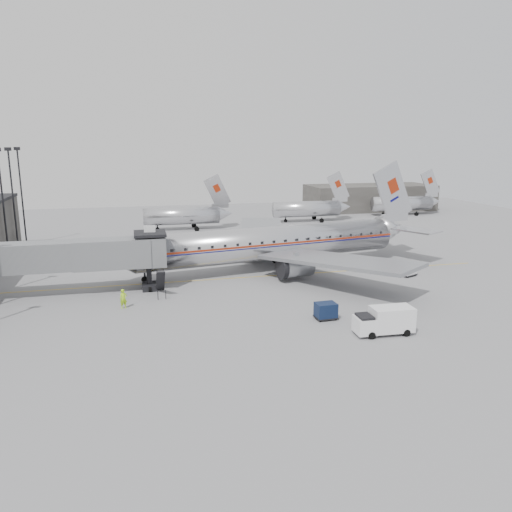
{
  "coord_description": "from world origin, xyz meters",
  "views": [
    {
      "loc": [
        -10.53,
        -50.69,
        15.81
      ],
      "look_at": [
        2.76,
        3.33,
        3.2
      ],
      "focal_mm": 35.0,
      "sensor_mm": 36.0,
      "label": 1
    }
  ],
  "objects_px": {
    "airliner": "(276,243)",
    "baggage_cart_navy": "(326,311)",
    "ramp_worker": "(123,299)",
    "baggage_cart_white": "(408,269)",
    "service_van": "(384,320)"
  },
  "relations": [
    {
      "from": "service_van",
      "to": "baggage_cart_navy",
      "type": "xyz_separation_m",
      "value": [
        -3.44,
        4.63,
        -0.41
      ]
    },
    {
      "from": "airliner",
      "to": "baggage_cart_navy",
      "type": "relative_size",
      "value": 21.12
    },
    {
      "from": "service_van",
      "to": "ramp_worker",
      "type": "bearing_deg",
      "value": 152.81
    },
    {
      "from": "airliner",
      "to": "ramp_worker",
      "type": "xyz_separation_m",
      "value": [
        -18.84,
        -11.55,
        -2.45
      ]
    },
    {
      "from": "service_van",
      "to": "baggage_cart_white",
      "type": "bearing_deg",
      "value": 56.76
    },
    {
      "from": "airliner",
      "to": "baggage_cart_navy",
      "type": "bearing_deg",
      "value": -102.2
    },
    {
      "from": "baggage_cart_white",
      "to": "service_van",
      "type": "bearing_deg",
      "value": -149.45
    },
    {
      "from": "ramp_worker",
      "to": "airliner",
      "type": "bearing_deg",
      "value": 15.75
    },
    {
      "from": "airliner",
      "to": "service_van",
      "type": "relative_size",
      "value": 8.44
    },
    {
      "from": "service_van",
      "to": "ramp_worker",
      "type": "xyz_separation_m",
      "value": [
        -21.52,
        12.23,
        -0.26
      ]
    },
    {
      "from": "baggage_cart_navy",
      "to": "ramp_worker",
      "type": "bearing_deg",
      "value": 154.71
    },
    {
      "from": "baggage_cart_navy",
      "to": "ramp_worker",
      "type": "height_order",
      "value": "ramp_worker"
    },
    {
      "from": "baggage_cart_white",
      "to": "ramp_worker",
      "type": "height_order",
      "value": "ramp_worker"
    },
    {
      "from": "airliner",
      "to": "service_van",
      "type": "height_order",
      "value": "airliner"
    },
    {
      "from": "service_van",
      "to": "ramp_worker",
      "type": "height_order",
      "value": "service_van"
    }
  ]
}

